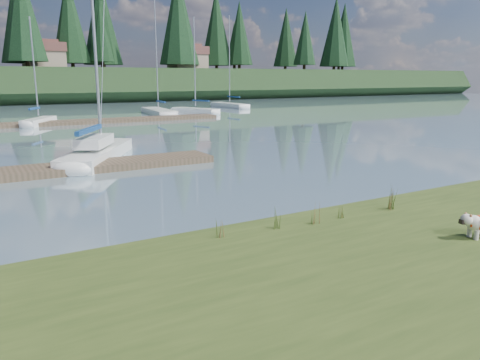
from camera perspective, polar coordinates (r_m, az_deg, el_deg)
ground at (r=41.60m, az=-22.40°, el=6.19°), size 200.00×200.00×0.00m
bank at (r=8.44m, az=16.89°, el=-14.03°), size 60.00×9.00×0.35m
ridge at (r=84.23m, az=-26.84°, el=10.22°), size 200.00×20.00×5.00m
sailboat_main at (r=23.80m, az=-16.56°, el=3.62°), size 5.50×7.93×11.90m
dock_near at (r=20.44m, az=-24.99°, el=0.81°), size 16.00×2.00×0.30m
dock_far at (r=41.91m, az=-19.70°, el=6.65°), size 26.00×2.20×0.30m
sailboat_bg_2 at (r=42.43m, az=-23.06°, el=6.70°), size 3.68×5.37×8.62m
sailboat_bg_3 at (r=51.13m, az=-10.14°, el=8.29°), size 2.83×9.47×13.55m
sailboat_bg_4 at (r=51.77m, az=-5.91°, el=8.47°), size 3.62×6.80×10.12m
sailboat_bg_5 at (r=61.69m, az=-1.62°, el=9.15°), size 1.94×8.09×11.47m
weed_0 at (r=11.11m, az=4.65°, el=-4.74°), size 0.17×0.14×0.57m
weed_1 at (r=11.60m, az=9.22°, el=-4.09°), size 0.17×0.14×0.58m
weed_2 at (r=13.25m, az=17.80°, el=-2.32°), size 0.17×0.14×0.65m
weed_3 at (r=10.50m, az=-2.55°, el=-6.00°), size 0.17×0.14×0.46m
weed_4 at (r=12.15m, az=12.27°, el=-3.89°), size 0.17×0.14×0.37m
weed_5 at (r=13.33m, az=17.99°, el=-2.15°), size 0.17×0.14×0.70m
mud_lip at (r=11.65m, az=0.81°, el=-6.55°), size 60.00×0.50×0.14m
conifer_4 at (r=78.07m, az=-24.96°, el=18.14°), size 6.16×6.16×15.10m
conifer_5 at (r=83.92m, az=-16.60°, el=16.72°), size 3.96×3.96×10.35m
conifer_6 at (r=86.51m, az=-7.54°, el=19.08°), size 7.04×7.04×17.00m
conifer_7 at (r=95.25m, az=-0.09°, el=17.47°), size 5.28×5.28×13.20m
conifer_8 at (r=99.15m, az=7.93°, el=16.76°), size 4.62×4.62×11.77m
conifer_9 at (r=109.90m, az=12.53°, el=16.87°), size 5.94×5.94×14.62m
house_1 at (r=82.93m, az=-22.83°, el=13.90°), size 6.30×5.30×4.65m
house_2 at (r=87.70m, az=-6.43°, el=14.63°), size 6.30×5.30×4.65m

